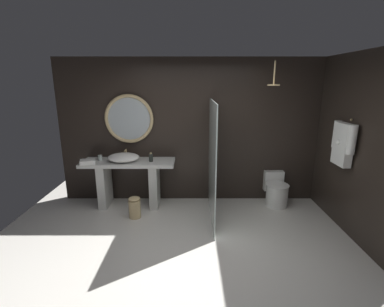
{
  "coord_description": "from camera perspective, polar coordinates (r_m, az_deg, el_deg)",
  "views": [
    {
      "loc": [
        0.01,
        -3.11,
        2.19
      ],
      "look_at": [
        -0.0,
        0.75,
        1.19
      ],
      "focal_mm": 25.92,
      "sensor_mm": 36.0,
      "label": 1
    }
  ],
  "objects": [
    {
      "name": "side_wall_right",
      "position": [
        4.61,
        30.71,
        1.41
      ],
      "size": [
        0.1,
        2.47,
        2.6
      ],
      "primitive_type": "cube",
      "color": "black",
      "rests_on": "ground_plane"
    },
    {
      "name": "ground_plane",
      "position": [
        3.8,
        0.01,
        -20.55
      ],
      "size": [
        5.76,
        5.76,
        0.0
      ],
      "primitive_type": "plane",
      "color": "silver"
    },
    {
      "name": "tumbler_cup",
      "position": [
        5.16,
        -18.23,
        -0.81
      ],
      "size": [
        0.08,
        0.08,
        0.09
      ],
      "primitive_type": "cylinder",
      "color": "silver",
      "rests_on": "vanity_counter"
    },
    {
      "name": "soap_dispenser",
      "position": [
        4.86,
        -8.31,
        -0.83
      ],
      "size": [
        0.07,
        0.07,
        0.16
      ],
      "color": "#282D28",
      "rests_on": "vanity_counter"
    },
    {
      "name": "back_wall_panel",
      "position": [
        5.09,
        0.06,
        4.55
      ],
      "size": [
        4.8,
        0.1,
        2.6
      ],
      "primitive_type": "cube",
      "color": "black",
      "rests_on": "ground_plane"
    },
    {
      "name": "rain_shower_head",
      "position": [
        4.64,
        16.62,
        13.87
      ],
      "size": [
        0.19,
        0.19,
        0.37
      ],
      "color": "#D6B77F"
    },
    {
      "name": "hanging_bathrobe",
      "position": [
        4.59,
        28.82,
        2.0
      ],
      "size": [
        0.2,
        0.52,
        0.69
      ],
      "color": "#D6B77F"
    },
    {
      "name": "toilet",
      "position": [
        5.32,
        16.99,
        -7.32
      ],
      "size": [
        0.4,
        0.6,
        0.57
      ],
      "color": "white",
      "rests_on": "ground_plane"
    },
    {
      "name": "waste_bin",
      "position": [
        4.74,
        -11.58,
        -10.74
      ],
      "size": [
        0.2,
        0.2,
        0.36
      ],
      "color": "#D6B77F",
      "rests_on": "ground_plane"
    },
    {
      "name": "vanity_counter",
      "position": [
        5.08,
        -12.65,
        -4.82
      ],
      "size": [
        1.62,
        0.54,
        0.84
      ],
      "color": "silver",
      "rests_on": "ground_plane"
    },
    {
      "name": "round_wall_mirror",
      "position": [
        5.09,
        -12.67,
        6.96
      ],
      "size": [
        0.87,
        0.06,
        0.87
      ],
      "color": "#D6B77F"
    },
    {
      "name": "shower_glass_panel",
      "position": [
        4.41,
        4.29,
        -1.68
      ],
      "size": [
        0.02,
        1.48,
        1.91
      ],
      "primitive_type": "cube",
      "color": "silver",
      "rests_on": "ground_plane"
    },
    {
      "name": "vessel_sink",
      "position": [
        4.96,
        -13.75,
        -0.77
      ],
      "size": [
        0.55,
        0.45,
        0.17
      ],
      "color": "white",
      "rests_on": "vanity_counter"
    },
    {
      "name": "folded_hand_towel",
      "position": [
        5.01,
        -20.53,
        -1.6
      ],
      "size": [
        0.29,
        0.25,
        0.07
      ],
      "primitive_type": "cube",
      "rotation": [
        0.0,
        0.0,
        0.29
      ],
      "color": "white",
      "rests_on": "vanity_counter"
    }
  ]
}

